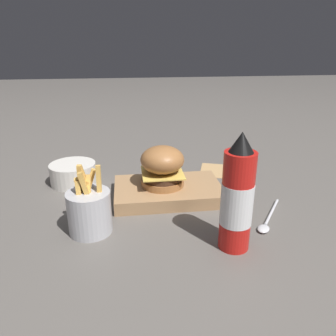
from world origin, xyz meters
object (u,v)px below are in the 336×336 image
(burger, at_px, (162,166))
(fries_basket, at_px, (89,210))
(ketchup_bottle, at_px, (237,199))
(side_bowl, at_px, (73,173))
(serving_board, at_px, (168,191))
(spoon, at_px, (267,221))

(burger, relative_size, fries_basket, 0.75)
(burger, xyz_separation_m, ketchup_bottle, (-0.12, 0.25, 0.02))
(fries_basket, bearing_deg, side_bowl, -75.16)
(serving_board, xyz_separation_m, fries_basket, (0.19, 0.15, 0.03))
(serving_board, height_order, fries_basket, fries_basket)
(burger, bearing_deg, spoon, 142.38)
(ketchup_bottle, bearing_deg, side_bowl, -45.31)
(serving_board, bearing_deg, ketchup_bottle, 112.91)
(burger, height_order, spoon, burger)
(burger, relative_size, side_bowl, 0.86)
(fries_basket, distance_m, side_bowl, 0.28)
(burger, bearing_deg, side_bowl, -25.92)
(serving_board, xyz_separation_m, ketchup_bottle, (-0.10, 0.24, 0.09))
(burger, distance_m, fries_basket, 0.24)
(ketchup_bottle, relative_size, fries_basket, 1.58)
(side_bowl, bearing_deg, spoon, 148.18)
(serving_board, relative_size, side_bowl, 2.14)
(serving_board, bearing_deg, burger, -23.22)
(spoon, bearing_deg, serving_board, -92.81)
(fries_basket, relative_size, side_bowl, 1.16)
(burger, distance_m, spoon, 0.29)
(ketchup_bottle, bearing_deg, spoon, -144.06)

